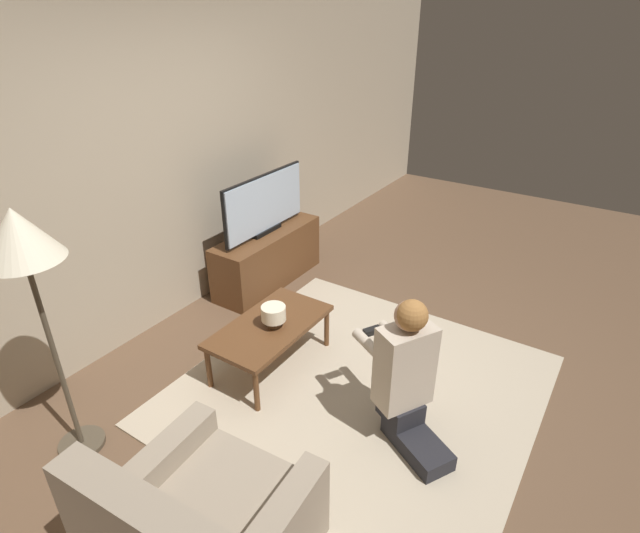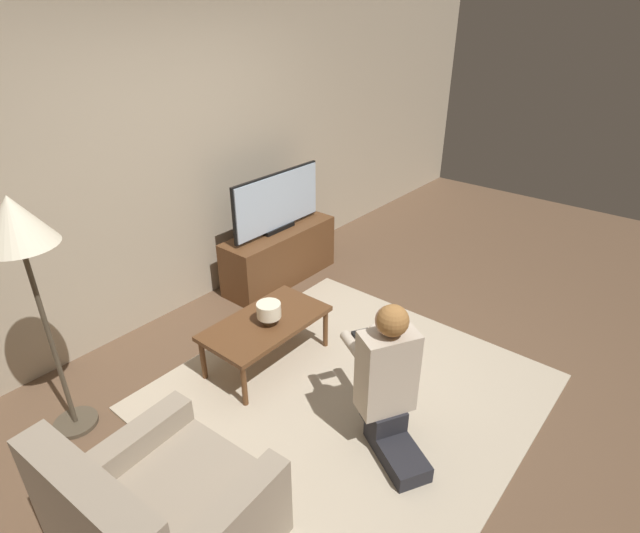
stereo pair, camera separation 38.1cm
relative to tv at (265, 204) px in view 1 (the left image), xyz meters
name	(u,v)px [view 1 (the left image)]	position (x,y,z in m)	size (l,w,h in m)	color
ground_plane	(359,390)	(-0.90, -1.55, -0.83)	(10.00, 10.00, 0.00)	brown
wall_back	(153,173)	(-0.90, 0.38, 0.47)	(10.00, 0.06, 2.60)	tan
rug	(359,389)	(-0.90, -1.55, -0.82)	(2.40, 2.36, 0.02)	#BCAD93
tv_stand	(268,258)	(0.00, 0.00, -0.56)	(1.24, 0.40, 0.54)	brown
tv	(265,204)	(0.00, 0.00, 0.00)	(1.10, 0.08, 0.57)	black
coffee_table	(270,329)	(-1.03, -0.85, -0.48)	(0.96, 0.52, 0.39)	brown
floor_lamp	(22,249)	(-2.31, -0.33, 0.55)	(0.41, 0.41, 1.61)	#4C4233
armchair	(203,533)	(-2.44, -1.56, -0.56)	(0.89, 0.91, 0.85)	gray
person_kneeling	(406,374)	(-1.11, -1.98, -0.34)	(0.62, 0.84, 1.00)	#232328
table_lamp	(274,315)	(-1.04, -0.90, -0.34)	(0.18, 0.18, 0.17)	#4C3823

